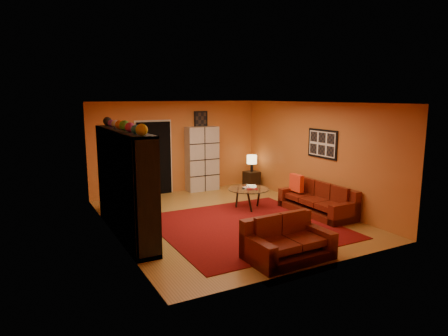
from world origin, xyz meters
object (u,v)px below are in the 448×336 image
loveseat (285,241)px  storage_cabinet (202,159)px  entertainment_unit (125,183)px  sofa (319,201)px  coffee_table (249,191)px  side_table (252,180)px  table_lamp (252,160)px  bowl_chair (121,198)px  tv (128,185)px

loveseat → storage_cabinet: bearing=-10.9°
loveseat → entertainment_unit: bearing=39.6°
sofa → coffee_table: sofa is taller
loveseat → sofa: bearing=-54.1°
storage_cabinet → loveseat: bearing=-99.4°
sofa → storage_cabinet: (-1.44, 3.46, 0.65)m
sofa → loveseat: bearing=-143.2°
side_table → table_lamp: size_ratio=1.00×
coffee_table → bowl_chair: size_ratio=1.40×
coffee_table → table_lamp: size_ratio=2.01×
sofa → side_table: bearing=89.3°
loveseat → storage_cabinet: 5.33m
entertainment_unit → sofa: entertainment_unit is taller
table_lamp → bowl_chair: bearing=-171.6°
entertainment_unit → bowl_chair: 1.93m
coffee_table → bowl_chair: (-2.81, 1.31, -0.15)m
bowl_chair → table_lamp: table_lamp is taller
entertainment_unit → loveseat: (2.12, -2.42, -0.76)m
tv → coffee_table: size_ratio=1.02×
sofa → coffee_table: size_ratio=1.96×
entertainment_unit → loveseat: 3.31m
entertainment_unit → loveseat: bearing=-48.8°
entertainment_unit → tv: size_ratio=2.94×
tv → bowl_chair: (0.27, 1.78, -0.70)m
sofa → bowl_chair: (-4.09, 2.42, 0.02)m
loveseat → coffee_table: bearing=-21.0°
sofa → coffee_table: 1.70m
tv → coffee_table: bearing=-81.3°
sofa → loveseat: same height
table_lamp → tv: bearing=-151.3°
tv → sofa: bearing=-98.3°
coffee_table → bowl_chair: bearing=155.0°
bowl_chair → coffee_table: bearing=-25.0°
storage_cabinet → bowl_chair: bearing=-158.6°
coffee_table → table_lamp: (1.28, 1.92, 0.39)m
loveseat → table_lamp: size_ratio=2.95×
coffee_table → side_table: (1.28, 1.92, -0.21)m
sofa → table_lamp: bearing=89.3°
coffee_table → storage_cabinet: (-0.16, 2.36, 0.48)m
loveseat → table_lamp: (2.29, 4.78, 0.57)m
loveseat → side_table: 5.30m
bowl_chair → side_table: 4.14m
storage_cabinet → table_lamp: 1.51m
storage_cabinet → table_lamp: storage_cabinet is taller
coffee_table → loveseat: bearing=-109.4°
entertainment_unit → coffee_table: (3.13, 0.44, -0.59)m
coffee_table → side_table: 2.32m
entertainment_unit → storage_cabinet: 4.08m
sofa → table_lamp: size_ratio=3.94×
coffee_table → side_table: size_ratio=2.00×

